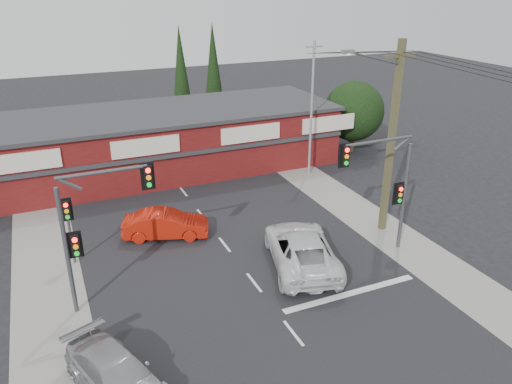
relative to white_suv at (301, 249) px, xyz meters
name	(u,v)px	position (x,y,z in m)	size (l,w,h in m)	color
ground	(263,294)	(-2.68, -1.52, -0.85)	(120.00, 120.00, 0.00)	black
road_strip	(223,243)	(-2.68, 3.48, -0.85)	(14.00, 70.00, 0.01)	black
verge_left	(47,279)	(-11.18, 3.48, -0.84)	(3.00, 70.00, 0.02)	gray
verge_right	(360,214)	(5.82, 3.48, -0.84)	(3.00, 70.00, 0.02)	gray
stop_line	(351,293)	(0.82, -3.02, -0.84)	(6.50, 0.35, 0.01)	silver
white_suv	(301,249)	(0.00, 0.00, 0.00)	(2.82, 6.12, 1.70)	silver
silver_suv	(117,375)	(-9.34, -4.61, -0.17)	(1.90, 4.67, 1.35)	#A1A4A7
red_sedan	(166,224)	(-5.17, 5.31, -0.12)	(1.54, 4.42, 1.46)	#B81B0B
lane_dashes	(293,333)	(-2.68, -4.35, -0.84)	(0.12, 31.93, 0.01)	silver
shop_building	(149,142)	(-3.67, 15.47, 1.28)	(27.30, 8.40, 4.22)	#531011
tree_cluster	(352,113)	(12.01, 13.92, 2.05)	(5.90, 5.10, 5.50)	#2D2116
conifer_near	(181,72)	(0.82, 22.48, 4.63)	(1.80, 1.80, 9.25)	#2D2116
conifer_far	(213,66)	(4.32, 24.48, 4.63)	(1.80, 1.80, 9.25)	#2D2116
traffic_mast_left	(91,221)	(-9.10, 0.49, 3.08)	(3.77, 0.27, 5.97)	#47494C
traffic_mast_right	(387,178)	(4.19, -0.51, 3.10)	(3.96, 0.27, 5.97)	#47494C
pedestal_signal	(68,218)	(-9.88, 4.49, 1.56)	(0.55, 0.27, 3.38)	#47494C
utility_pole	(390,134)	(5.69, 1.47, 4.55)	(4.38, 0.59, 10.00)	#4E4A2C
steel_pole	(312,107)	(6.32, 10.48, 3.85)	(1.20, 0.16, 9.00)	gray
power_lines	(492,79)	(5.80, -3.99, 8.19)	(2.01, 29.00, 1.22)	black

